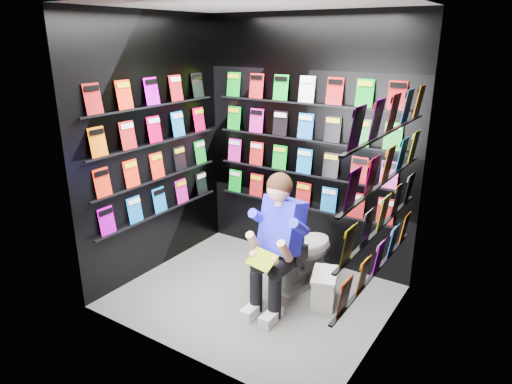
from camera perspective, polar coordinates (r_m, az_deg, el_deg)
The scene contains 14 objects.
floor at distance 4.48m, azimuth -0.32°, elevation -12.89°, with size 2.40×2.40×0.00m, color #595957.
ceiling at distance 3.82m, azimuth -0.39°, elevation 22.50°, with size 2.40×2.40×0.00m, color white.
wall_back at distance 4.79m, azimuth 6.31°, elevation 6.00°, with size 2.40×0.04×2.60m, color black.
wall_front at distance 3.21m, azimuth -10.27°, elevation -0.71°, with size 2.40×0.04×2.60m, color black.
wall_left at distance 4.70m, azimuth -12.68°, elevation 5.41°, with size 0.04×2.00×2.60m, color black.
wall_right at distance 3.47m, azimuth 16.42°, elevation 0.30°, with size 0.04×2.00×2.60m, color black.
comics_back at distance 4.77m, azimuth 6.14°, elevation 5.99°, with size 2.10×0.06×1.37m, color #BD0042, non-canonical shape.
comics_left at distance 4.68m, azimuth -12.43°, elevation 5.43°, with size 0.06×1.70×1.37m, color #BD0042, non-canonical shape.
comics_right at distance 3.47m, azimuth 15.96°, elevation 0.47°, with size 0.06×1.70×1.37m, color #BD0042, non-canonical shape.
toilet at distance 4.54m, azimuth 5.72°, elevation -7.25°, with size 0.42×0.75×0.73m, color white.
longbox at distance 4.37m, azimuth 8.48°, elevation -11.91°, with size 0.20×0.36×0.27m, color silver.
longbox_lid at distance 4.30m, azimuth 8.57°, elevation -10.19°, with size 0.22×0.38×0.03m, color silver.
reader at distance 4.07m, azimuth 3.40°, elevation -4.30°, with size 0.50×0.74×1.36m, color #2621E2, non-canonical shape.
held_comic at distance 3.88m, azimuth 0.73°, elevation -8.44°, with size 0.26×0.01×0.18m, color #1C9A15.
Camera 1 is at (2.11, -3.17, 2.36)m, focal length 32.00 mm.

